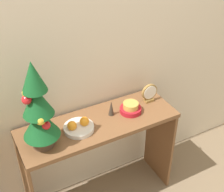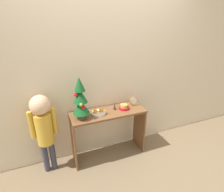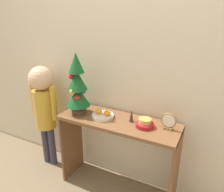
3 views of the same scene
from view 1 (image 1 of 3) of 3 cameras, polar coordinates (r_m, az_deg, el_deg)
name	(u,v)px [view 1 (image 1 of 3)]	position (r m, az deg, el deg)	size (l,w,h in m)	color
back_wall	(80,36)	(1.95, -5.81, 10.89)	(7.00, 0.05, 2.50)	beige
console_table	(99,142)	(2.15, -2.34, -8.46)	(1.06, 0.36, 0.74)	brown
mini_tree	(38,109)	(1.75, -13.36, -2.36)	(0.21, 0.21, 0.56)	#4C3828
fruit_bowl	(79,127)	(1.97, -6.12, -5.60)	(0.19, 0.19, 0.08)	silver
singing_bowl	(131,108)	(2.10, 3.42, -2.23)	(0.15, 0.15, 0.07)	#AD1923
desk_clock	(149,93)	(2.20, 6.85, 0.50)	(0.12, 0.04, 0.14)	olive
figurine	(111,108)	(2.06, -0.14, -2.23)	(0.04, 0.04, 0.11)	#382D23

